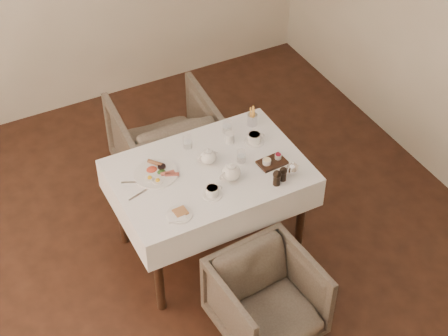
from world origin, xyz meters
TOP-DOWN VIEW (x-y plane):
  - table at (0.27, 0.34)m, footprint 1.28×0.88m
  - armchair_near at (0.27, -0.46)m, footprint 0.66×0.67m
  - armchair_far at (0.31, 1.21)m, footprint 0.80×0.82m
  - breakfast_plate at (-0.06, 0.46)m, footprint 0.29×0.29m
  - side_plate at (-0.08, 0.05)m, footprint 0.17×0.16m
  - teapot_centre at (0.30, 0.41)m, footprint 0.15×0.12m
  - teapot_front at (0.36, 0.19)m, footprint 0.20×0.16m
  - creamer at (0.53, 0.53)m, footprint 0.08×0.08m
  - teacup_near at (0.18, 0.12)m, footprint 0.13×0.13m
  - teacup_far at (0.68, 0.46)m, footprint 0.14×0.14m
  - glass_left at (0.25, 0.62)m, footprint 0.08×0.08m
  - glass_mid at (0.51, 0.32)m, footprint 0.07×0.07m
  - glass_right at (0.57, 0.64)m, footprint 0.09×0.09m
  - condiment_board at (0.68, 0.20)m, footprint 0.20×0.14m
  - pepper_mill_left at (0.60, 0.01)m, footprint 0.07×0.07m
  - pepper_mill_right at (0.66, 0.03)m, footprint 0.06×0.06m
  - silver_pot at (0.74, 0.05)m, footprint 0.12×0.11m
  - fries_cup at (0.77, 0.64)m, footprint 0.07×0.07m
  - cutlery_fork at (-0.20, 0.45)m, footprint 0.19×0.10m
  - cutlery_knife at (-0.22, 0.34)m, footprint 0.18×0.06m

SIDE VIEW (x-z plane):
  - armchair_near at x=0.27m, z-range 0.00..0.57m
  - armchair_far at x=0.31m, z-range 0.00..0.71m
  - table at x=0.27m, z-range 0.26..1.02m
  - cutlery_knife at x=-0.22m, z-range 0.76..0.76m
  - cutlery_fork at x=-0.20m, z-range 0.76..0.76m
  - side_plate at x=-0.08m, z-range 0.75..0.77m
  - breakfast_plate at x=-0.06m, z-range 0.75..0.78m
  - condiment_board at x=0.68m, z-range 0.75..0.79m
  - teacup_near at x=0.18m, z-range 0.75..0.82m
  - teacup_far at x=0.68m, z-range 0.75..0.82m
  - creamer at x=0.53m, z-range 0.76..0.83m
  - glass_mid at x=0.51m, z-range 0.76..0.84m
  - glass_left at x=0.25m, z-range 0.76..0.84m
  - glass_right at x=0.57m, z-range 0.76..0.85m
  - pepper_mill_right at x=0.66m, z-range 0.76..0.86m
  - silver_pot at x=0.74m, z-range 0.76..0.86m
  - pepper_mill_left at x=0.60m, z-range 0.76..0.87m
  - teapot_centre at x=0.30m, z-range 0.76..0.88m
  - fries_cup at x=0.77m, z-range 0.75..0.90m
  - teapot_front at x=0.36m, z-range 0.76..0.89m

